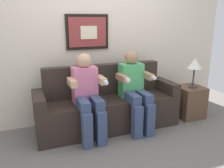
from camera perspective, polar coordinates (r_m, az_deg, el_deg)
ground_plane at (r=3.23m, az=0.98°, el=-12.73°), size 5.74×5.74×0.00m
back_wall_assembly at (r=3.57m, az=-3.70°, el=11.83°), size 4.41×0.10×2.60m
couch at (r=3.38m, az=-1.08°, el=-5.60°), size 2.01×0.58×0.90m
person_on_left at (r=3.03m, az=-6.04°, el=-2.30°), size 0.46×0.56×1.11m
person_on_right at (r=3.27m, az=5.50°, el=-0.98°), size 0.46×0.56×1.11m
side_table_right at (r=3.96m, az=18.28°, el=-4.13°), size 0.40×0.40×0.50m
table_lamp at (r=3.80m, az=19.50°, el=4.45°), size 0.22×0.22×0.46m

